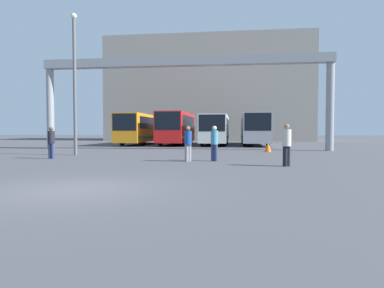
% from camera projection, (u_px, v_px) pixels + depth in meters
% --- Properties ---
extents(ground_plane, '(200.00, 200.00, 0.00)m').
position_uv_depth(ground_plane, '(75.00, 189.00, 8.86)').
color(ground_plane, '#47474C').
extents(building_backdrop, '(30.80, 12.00, 15.52)m').
position_uv_depth(building_backdrop, '(209.00, 92.00, 54.67)').
color(building_backdrop, gray).
rests_on(building_backdrop, ground).
extents(overhead_gantry, '(23.00, 0.80, 7.32)m').
position_uv_depth(overhead_gantry, '(183.00, 74.00, 27.00)').
color(overhead_gantry, gray).
rests_on(overhead_gantry, ground).
extents(bus_slot_0, '(2.51, 11.63, 3.22)m').
position_uv_depth(bus_slot_0, '(141.00, 128.00, 37.50)').
color(bus_slot_0, orange).
rests_on(bus_slot_0, ground).
extents(bus_slot_1, '(2.63, 10.19, 3.34)m').
position_uv_depth(bus_slot_1, '(177.00, 127.00, 36.28)').
color(bus_slot_1, red).
rests_on(bus_slot_1, ground).
extents(bus_slot_2, '(2.62, 11.61, 3.07)m').
position_uv_depth(bus_slot_2, '(215.00, 128.00, 36.47)').
color(bus_slot_2, silver).
rests_on(bus_slot_2, ground).
extents(bus_slot_3, '(2.59, 12.40, 3.20)m').
position_uv_depth(bus_slot_3, '(254.00, 128.00, 36.35)').
color(bus_slot_3, '#999EA5').
rests_on(bus_slot_3, ground).
extents(pedestrian_mid_right, '(0.36, 0.36, 1.74)m').
position_uv_depth(pedestrian_mid_right, '(188.00, 143.00, 16.83)').
color(pedestrian_mid_right, gray).
rests_on(pedestrian_mid_right, ground).
extents(pedestrian_mid_left, '(0.38, 0.38, 1.81)m').
position_uv_depth(pedestrian_mid_left, '(287.00, 144.00, 14.55)').
color(pedestrian_mid_left, black).
rests_on(pedestrian_mid_left, ground).
extents(pedestrian_near_center, '(0.36, 0.36, 1.74)m').
position_uv_depth(pedestrian_near_center, '(51.00, 142.00, 18.48)').
color(pedestrian_near_center, navy).
rests_on(pedestrian_near_center, ground).
extents(pedestrian_near_right, '(0.37, 0.37, 1.76)m').
position_uv_depth(pedestrian_near_right, '(214.00, 142.00, 17.04)').
color(pedestrian_near_right, navy).
rests_on(pedestrian_near_right, ground).
extents(traffic_cone, '(0.49, 0.49, 0.69)m').
position_uv_depth(traffic_cone, '(268.00, 147.00, 24.48)').
color(traffic_cone, orange).
rests_on(traffic_cone, ground).
extents(lamp_post, '(0.36, 0.36, 8.69)m').
position_uv_depth(lamp_post, '(75.00, 79.00, 21.01)').
color(lamp_post, '#595B60').
rests_on(lamp_post, ground).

